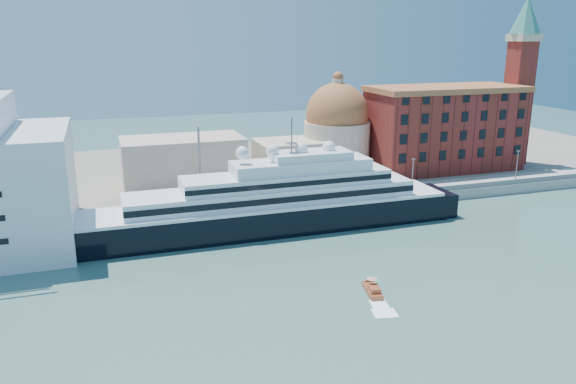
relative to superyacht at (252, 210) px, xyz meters
name	(u,v)px	position (x,y,z in m)	size (l,w,h in m)	color
ground	(351,267)	(11.60, -23.00, -4.61)	(400.00, 400.00, 0.00)	#3A655F
quay	(289,206)	(11.60, 11.00, -3.36)	(180.00, 10.00, 2.50)	gray
land	(244,168)	(11.60, 52.00, -3.61)	(260.00, 72.00, 2.00)	slate
quay_fence	(295,203)	(11.60, 6.50, -1.51)	(180.00, 0.10, 1.20)	slate
superyacht	(252,210)	(0.00, 0.00, 0.00)	(89.43, 12.40, 26.73)	black
service_barge	(46,254)	(-38.76, -1.90, -3.91)	(11.38, 6.94, 2.43)	white
water_taxi	(373,290)	(10.34, -33.51, -3.97)	(2.96, 5.94, 2.70)	brown
warehouse	(444,127)	(63.60, 29.00, 9.18)	(43.00, 19.00, 23.25)	maroon
campanile	(520,71)	(87.60, 29.00, 24.14)	(8.40, 8.40, 47.00)	maroon
church	(283,144)	(17.99, 34.72, 6.30)	(66.00, 18.00, 25.50)	beige
lamp_posts	(235,175)	(-1.07, 9.27, 5.23)	(120.80, 2.40, 18.00)	slate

